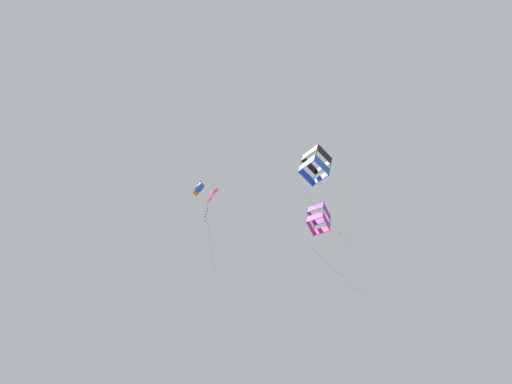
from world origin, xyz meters
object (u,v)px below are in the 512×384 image
(kite_box_upper_right, at_px, (315,165))
(kite_box_far_centre, at_px, (319,219))
(kite_fish_near_right, at_px, (200,188))
(kite_diamond_highest, at_px, (212,196))

(kite_box_upper_right, xyz_separation_m, kite_box_far_centre, (-1.73, 2.89, -1.90))
(kite_fish_near_right, bearing_deg, kite_box_upper_right, -158.68)
(kite_diamond_highest, xyz_separation_m, kite_box_upper_right, (11.29, -1.82, -4.53))
(kite_box_upper_right, xyz_separation_m, kite_fish_near_right, (-9.20, -1.59, 1.92))
(kite_diamond_highest, relative_size, kite_fish_near_right, 5.36)
(kite_diamond_highest, height_order, kite_box_far_centre, kite_diamond_highest)
(kite_diamond_highest, bearing_deg, kite_box_far_centre, -176.60)
(kite_box_far_centre, bearing_deg, kite_diamond_highest, -2.36)
(kite_box_far_centre, distance_m, kite_fish_near_right, 9.51)
(kite_fish_near_right, bearing_deg, kite_diamond_highest, -46.95)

